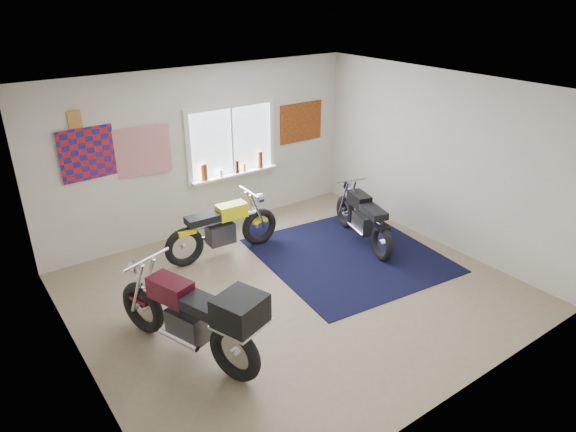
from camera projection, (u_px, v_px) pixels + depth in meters
ground at (295, 291)px, 7.00m from camera, size 5.50×5.50×0.00m
room_shell at (296, 178)px, 6.32m from camera, size 5.50×5.50×5.50m
navy_rug at (349, 255)px, 7.91m from camera, size 2.76×2.85×0.01m
window_assembly at (232, 146)px, 8.52m from camera, size 1.66×0.17×1.26m
oil_bottles at (235, 166)px, 8.61m from camera, size 1.18×0.09×0.30m
flag_display at (74, 120)px, 6.93m from camera, size 1.60×0.10×1.17m
triumph_poster at (301, 122)px, 9.23m from camera, size 0.90×0.03×0.70m
yellow_triumph at (222, 230)px, 7.79m from camera, size 1.89×0.56×0.95m
black_chrome_bike at (363, 219)px, 8.16m from camera, size 0.68×1.77×0.92m
maroon_tourer at (195, 317)px, 5.52m from camera, size 1.03×2.06×1.06m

